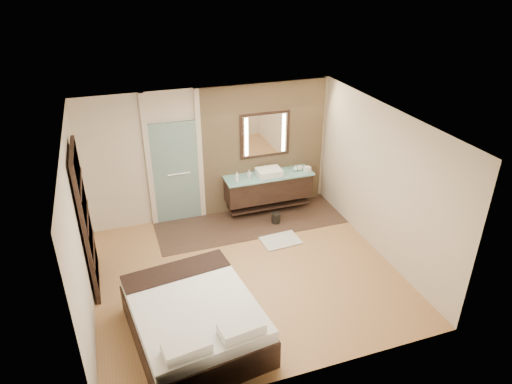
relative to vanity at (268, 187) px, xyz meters
name	(u,v)px	position (x,y,z in m)	size (l,w,h in m)	color
floor	(247,274)	(-1.10, -1.92, -0.58)	(5.00, 5.00, 0.00)	#AF7C49
tile_strip	(251,222)	(-0.50, -0.32, -0.57)	(3.80, 1.30, 0.01)	#3C2820
stone_wall	(264,148)	(0.00, 0.29, 0.77)	(2.60, 0.08, 2.70)	tan
vanity	(268,187)	(0.00, 0.00, 0.00)	(1.85, 0.55, 0.88)	black
mirror_unit	(265,135)	(0.00, 0.24, 1.07)	(1.06, 0.04, 0.96)	black
frosted_door	(175,169)	(-1.85, 0.28, 0.56)	(1.10, 0.12, 2.70)	silver
shoji_partition	(86,220)	(-3.53, -1.32, 0.63)	(0.06, 1.20, 2.40)	black
bed	(195,319)	(-2.24, -3.08, -0.25)	(1.89, 2.24, 0.79)	black
bath_mat	(281,240)	(-0.18, -1.17, -0.56)	(0.72, 0.50, 0.02)	silver
waste_bin	(276,218)	(-0.02, -0.51, -0.47)	(0.18, 0.18, 0.22)	black
tissue_box	(307,169)	(0.82, -0.11, 0.33)	(0.12, 0.12, 0.10)	white
soap_bottle_a	(237,177)	(-0.71, -0.12, 0.39)	(0.08, 0.08, 0.21)	white
soap_bottle_b	(249,174)	(-0.42, -0.01, 0.37)	(0.08, 0.08, 0.17)	#B2B2B2
soap_bottle_c	(296,168)	(0.60, -0.01, 0.35)	(0.11, 0.11, 0.13)	#AEDBD2
cup	(300,168)	(0.70, 0.00, 0.33)	(0.12, 0.12, 0.09)	white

